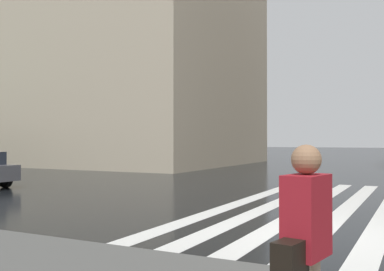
# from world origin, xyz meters

# --- Properties ---
(ground_plane) EXTENTS (220.00, 220.00, 0.00)m
(ground_plane) POSITION_xyz_m (0.00, 0.00, 0.00)
(ground_plane) COLOR black
(zebra_crossing) EXTENTS (13.00, 5.50, 0.01)m
(zebra_crossing) POSITION_xyz_m (4.00, 0.38, 0.00)
(zebra_crossing) COLOR silver
(zebra_crossing) RESTS_ON ground_plane
(haussmann_block_mid) EXTENTS (16.84, 22.73, 20.81)m
(haussmann_block_mid) POSITION_xyz_m (20.92, 21.60, 10.19)
(haussmann_block_mid) COLOR tan
(haussmann_block_mid) RESTS_ON ground_plane
(pedestrian_in_red_jacket) EXTENTS (0.65, 0.31, 1.68)m
(pedestrian_in_red_jacket) POSITION_xyz_m (-5.69, -1.18, 1.13)
(pedestrian_in_red_jacket) COLOR maroon
(pedestrian_in_red_jacket) RESTS_ON sidewalk_pavement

